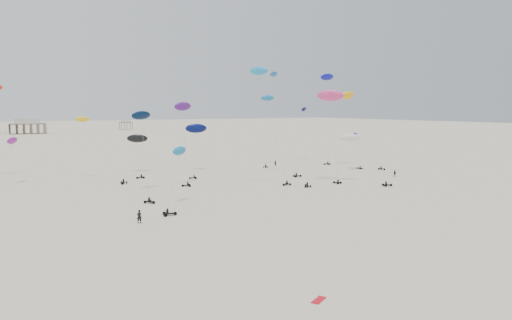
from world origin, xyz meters
TOP-DOWN VIEW (x-y plane):
  - ground_plane at (0.00, 200.00)m, footprint 900.00×900.00m
  - pavilion_main at (-10.00, 350.00)m, footprint 21.00×13.00m
  - pavilion_small at (60.00, 380.00)m, footprint 9.00×7.00m
  - rig_0 at (-15.59, 103.53)m, footprint 6.61×16.55m
  - rig_1 at (19.58, 95.01)m, footprint 9.25×4.13m
  - rig_2 at (45.89, 132.97)m, footprint 5.03×16.97m
  - rig_3 at (-18.58, 124.37)m, footprint 8.04×15.98m
  - rig_4 at (44.85, 110.04)m, footprint 8.71×7.38m
  - rig_5 at (28.95, 131.02)m, footprint 7.19×7.90m
  - rig_7 at (-15.48, 87.69)m, footprint 8.55×11.54m
  - rig_8 at (48.19, 118.89)m, footprint 6.62×11.39m
  - rig_9 at (-5.13, 109.02)m, footprint 4.63×4.96m
  - rig_10 at (9.74, 100.20)m, footprint 7.62×6.25m
  - rig_11 at (21.79, 111.88)m, footprint 4.11×10.77m
  - rig_12 at (-37.93, 127.00)m, footprint 9.54×12.83m
  - rig_13 at (-7.28, 134.03)m, footprint 7.15×15.25m
  - rig_14 at (29.52, 93.61)m, footprint 5.01×12.79m
  - rig_15 at (24.50, 97.39)m, footprint 5.81×7.55m
  - rig_17 at (6.41, 129.19)m, footprint 10.75×16.25m
  - spectator_0 at (-24.05, 79.82)m, footprint 0.92×0.70m
  - spectator_1 at (42.73, 95.65)m, footprint 1.06×1.00m
  - spectator_3 at (29.86, 127.97)m, footprint 0.77×0.56m
  - grounded_kite_b at (-19.58, 44.27)m, footprint 1.91×1.49m

SIDE VIEW (x-z plane):
  - ground_plane at x=0.00m, z-range 0.00..0.00m
  - spectator_0 at x=-24.05m, z-range -1.15..1.15m
  - spectator_1 at x=42.73m, z-range -0.95..0.95m
  - spectator_3 at x=29.86m, z-range -1.02..1.02m
  - grounded_kite_b at x=-19.58m, z-range -0.04..0.04m
  - pavilion_small at x=60.00m, z-range -0.51..7.49m
  - pavilion_main at x=-10.00m, z-range -0.68..9.12m
  - rig_7 at x=-15.48m, z-range -1.16..11.95m
  - rig_12 at x=-37.93m, z-range -0.64..14.01m
  - rig_4 at x=44.85m, z-range 1.65..12.33m
  - rig_14 at x=29.52m, z-range 0.81..13.76m
  - rig_13 at x=-7.28m, z-range 0.06..14.56m
  - rig_3 at x=-18.58m, z-range -2.17..17.03m
  - rig_17 at x=6.41m, z-range 0.94..18.94m
  - rig_2 at x=45.89m, z-range 0.48..20.91m
  - rig_0 at x=-15.59m, z-range 1.47..20.81m
  - rig_9 at x=-5.13m, z-range 4.04..21.69m
  - rig_11 at x=21.79m, z-range 1.49..26.81m
  - rig_1 at x=19.58m, z-range 2.48..26.13m
  - rig_5 at x=28.95m, z-range 4.69..24.76m
  - rig_15 at x=24.50m, z-range 6.88..27.28m
  - rig_10 at x=9.74m, z-range 4.98..29.86m
  - rig_8 at x=48.19m, z-range 7.26..28.77m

